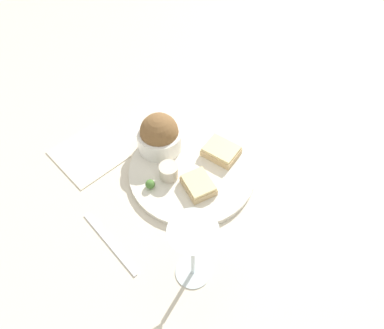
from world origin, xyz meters
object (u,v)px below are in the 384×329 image
(salad_bowl, at_px, (160,135))
(cheese_toast_near, at_px, (221,151))
(napkin, at_px, (88,154))
(cheese_toast_far, at_px, (198,185))
(sauce_ramekin, at_px, (169,171))
(fork, at_px, (109,243))
(wine_glass, at_px, (193,243))

(salad_bowl, bearing_deg, cheese_toast_near, -160.54)
(salad_bowl, bearing_deg, napkin, 34.94)
(cheese_toast_far, bearing_deg, salad_bowl, -23.94)
(sauce_ramekin, xyz_separation_m, cheese_toast_near, (-0.08, -0.12, -0.01))
(sauce_ramekin, relative_size, cheese_toast_far, 0.47)
(sauce_ramekin, bearing_deg, cheese_toast_far, -176.65)
(cheese_toast_far, height_order, fork, cheese_toast_far)
(cheese_toast_far, xyz_separation_m, napkin, (0.29, 0.04, -0.02))
(salad_bowl, xyz_separation_m, cheese_toast_far, (-0.14, 0.06, -0.03))
(sauce_ramekin, distance_m, fork, 0.21)
(sauce_ramekin, relative_size, cheese_toast_near, 0.51)
(sauce_ramekin, relative_size, napkin, 0.23)
(cheese_toast_far, bearing_deg, napkin, 7.91)
(fork, bearing_deg, cheese_toast_far, -115.31)
(salad_bowl, relative_size, napkin, 0.57)
(wine_glass, relative_size, fork, 0.99)
(sauce_ramekin, xyz_separation_m, wine_glass, (-0.16, 0.17, 0.10))
(cheese_toast_far, distance_m, fork, 0.23)
(salad_bowl, xyz_separation_m, sauce_ramekin, (-0.07, 0.07, -0.02))
(wine_glass, xyz_separation_m, fork, (0.18, 0.03, -0.13))
(cheese_toast_near, distance_m, wine_glass, 0.32)
(salad_bowl, distance_m, sauce_ramekin, 0.10)
(cheese_toast_far, relative_size, fork, 0.53)
(cheese_toast_near, bearing_deg, fork, 73.04)
(napkin, bearing_deg, wine_glass, 160.46)
(cheese_toast_near, bearing_deg, salad_bowl, 19.46)
(cheese_toast_near, distance_m, cheese_toast_far, 0.11)
(salad_bowl, relative_size, cheese_toast_far, 1.17)
(cheese_toast_far, bearing_deg, wine_glass, 115.80)
(wine_glass, bearing_deg, cheese_toast_near, -73.67)
(sauce_ramekin, distance_m, napkin, 0.22)
(salad_bowl, bearing_deg, cheese_toast_far, 156.06)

